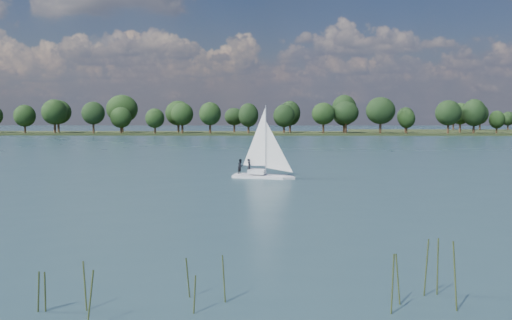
{
  "coord_description": "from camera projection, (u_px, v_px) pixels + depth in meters",
  "views": [
    {
      "loc": [
        8.82,
        -28.22,
        7.25
      ],
      "look_at": [
        7.21,
        34.38,
        2.5
      ],
      "focal_mm": 40.0,
      "sensor_mm": 36.0,
      "label": 1
    }
  ],
  "objects": [
    {
      "name": "ground",
      "position": [
        232.0,
        149.0,
        128.58
      ],
      "size": [
        700.0,
        700.0,
        0.0
      ],
      "primitive_type": "plane",
      "color": "#233342",
      "rests_on": "ground"
    },
    {
      "name": "far_shore",
      "position": [
        250.0,
        134.0,
        240.22
      ],
      "size": [
        660.0,
        40.0,
        1.5
      ],
      "primitive_type": "cube",
      "color": "black",
      "rests_on": "ground"
    },
    {
      "name": "sailboat",
      "position": [
        260.0,
        157.0,
        67.17
      ],
      "size": [
        7.11,
        3.81,
        9.01
      ],
      "rotation": [
        0.0,
        0.0,
        -0.29
      ],
      "color": "silver",
      "rests_on": "ground"
    },
    {
      "name": "treeline",
      "position": [
        254.0,
        115.0,
        236.45
      ],
      "size": [
        562.89,
        74.05,
        18.33
      ],
      "color": "black",
      "rests_on": "ground"
    },
    {
      "name": "reeds",
      "position": [
        13.0,
        305.0,
        19.33
      ],
      "size": [
        59.37,
        12.2,
        2.34
      ],
      "color": "#283316",
      "rests_on": "ground"
    }
  ]
}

